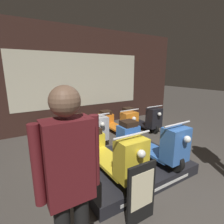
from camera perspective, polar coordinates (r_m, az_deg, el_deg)
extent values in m
plane|color=#423D38|center=(3.19, 22.89, -23.43)|extent=(30.00, 30.00, 0.00)
cube|color=#331E19|center=(5.90, -9.98, 10.71)|extent=(7.81, 0.08, 3.20)
cube|color=beige|center=(5.86, -9.80, 10.21)|extent=(4.30, 0.01, 1.70)
cube|color=black|center=(3.48, 5.46, -17.02)|extent=(2.04, 1.53, 0.20)
cube|color=silver|center=(3.02, 15.01, -23.04)|extent=(1.43, 0.01, 0.05)
cylinder|color=black|center=(2.66, 6.42, -20.98)|extent=(0.09, 0.33, 0.33)
cylinder|color=black|center=(3.66, -6.79, -10.78)|extent=(0.09, 0.33, 0.33)
cube|color=yellow|center=(3.13, -1.40, -15.30)|extent=(0.40, 1.24, 0.05)
cube|color=yellow|center=(2.51, 6.25, -14.93)|extent=(0.42, 0.30, 0.58)
cube|color=yellow|center=(3.61, -6.66, -9.69)|extent=(0.44, 0.35, 0.38)
cube|color=black|center=(3.51, -6.71, -6.04)|extent=(0.32, 0.31, 0.11)
cylinder|color=silver|center=(2.36, 6.59, -7.50)|extent=(0.60, 0.03, 0.03)
sphere|color=white|center=(2.30, 9.59, -13.33)|extent=(0.11, 0.11, 0.11)
cylinder|color=black|center=(3.23, 19.86, -15.05)|extent=(0.09, 0.33, 0.33)
cylinder|color=black|center=(4.10, 5.04, -8.04)|extent=(0.09, 0.33, 0.33)
cube|color=#386BBC|center=(3.63, 11.47, -11.34)|extent=(0.40, 1.24, 0.05)
cube|color=#386BBC|center=(3.11, 19.96, -9.90)|extent=(0.42, 0.30, 0.58)
cube|color=#386BBC|center=(4.05, 5.28, -7.02)|extent=(0.44, 0.35, 0.38)
cube|color=black|center=(3.96, 5.43, -3.72)|extent=(0.32, 0.31, 0.11)
cylinder|color=silver|center=(2.99, 20.62, -3.75)|extent=(0.60, 0.03, 0.03)
sphere|color=white|center=(2.94, 23.35, -8.16)|extent=(0.11, 0.11, 0.11)
cylinder|color=black|center=(4.09, -16.00, -11.62)|extent=(0.09, 0.33, 0.33)
cylinder|color=black|center=(5.31, -20.02, -6.04)|extent=(0.09, 0.33, 0.33)
cube|color=beige|center=(4.70, -18.28, -8.57)|extent=(0.40, 1.24, 0.05)
cube|color=beige|center=(4.00, -16.38, -7.48)|extent=(0.42, 0.30, 0.58)
cube|color=beige|center=(5.26, -20.04, -5.24)|extent=(0.44, 0.35, 0.38)
cube|color=black|center=(5.18, -20.23, -2.68)|extent=(0.32, 0.31, 0.11)
cylinder|color=silver|center=(3.88, -16.69, -2.67)|extent=(0.60, 0.03, 0.03)
sphere|color=white|center=(3.76, -15.70, -6.16)|extent=(0.11, 0.11, 0.11)
cylinder|color=black|center=(4.40, -4.13, -9.29)|extent=(0.09, 0.33, 0.33)
cylinder|color=black|center=(5.55, -10.58, -4.60)|extent=(0.09, 0.33, 0.33)
cube|color=#BCBCC1|center=(4.97, -7.74, -6.78)|extent=(0.40, 1.24, 0.05)
cube|color=#BCBCC1|center=(4.31, -4.35, -5.41)|extent=(0.42, 0.30, 0.58)
cube|color=#BCBCC1|center=(5.50, -10.52, -3.82)|extent=(0.44, 0.35, 0.38)
cube|color=black|center=(5.43, -10.60, -1.36)|extent=(0.32, 0.31, 0.11)
cylinder|color=silver|center=(4.20, -4.38, -0.92)|extent=(0.60, 0.03, 0.03)
sphere|color=white|center=(4.09, -3.06, -4.06)|extent=(0.11, 0.11, 0.11)
cylinder|color=black|center=(4.87, 5.71, -7.04)|extent=(0.09, 0.33, 0.33)
cylinder|color=black|center=(5.93, -2.16, -3.20)|extent=(0.09, 0.33, 0.33)
cube|color=orange|center=(5.38, 1.38, -5.03)|extent=(0.40, 1.24, 0.05)
cube|color=orange|center=(4.79, 5.61, -3.51)|extent=(0.42, 0.30, 0.58)
cube|color=orange|center=(5.88, -2.05, -2.46)|extent=(0.44, 0.35, 0.38)
cube|color=black|center=(5.81, -2.03, -0.15)|extent=(0.32, 0.31, 0.11)
cylinder|color=silver|center=(4.69, 5.77, 0.57)|extent=(0.60, 0.03, 0.03)
sphere|color=white|center=(4.59, 7.21, -2.19)|extent=(0.11, 0.11, 0.11)
cylinder|color=black|center=(5.45, 13.56, -5.08)|extent=(0.09, 0.33, 0.33)
cylinder|color=black|center=(6.42, 5.10, -1.94)|extent=(0.09, 0.33, 0.33)
cube|color=black|center=(5.92, 8.97, -3.47)|extent=(0.40, 1.24, 0.05)
cube|color=black|center=(5.38, 13.55, -1.91)|extent=(0.42, 0.30, 0.58)
cube|color=black|center=(6.38, 5.25, -1.25)|extent=(0.44, 0.35, 0.38)
cube|color=black|center=(6.31, 5.34, 0.90)|extent=(0.32, 0.31, 0.11)
cylinder|color=silver|center=(5.30, 13.82, 1.74)|extent=(0.60, 0.03, 0.03)
sphere|color=white|center=(5.20, 15.24, -0.68)|extent=(0.11, 0.11, 0.11)
cube|color=#5B191E|center=(1.44, -14.01, -15.22)|extent=(0.37, 0.21, 0.67)
cylinder|color=#5B191E|center=(1.39, -23.24, -15.85)|extent=(0.08, 0.08, 0.62)
cylinder|color=#5B191E|center=(1.50, -5.71, -12.50)|extent=(0.08, 0.08, 0.62)
sphere|color=brown|center=(1.28, -15.19, 3.45)|extent=(0.23, 0.23, 0.23)
cube|color=black|center=(2.37, 9.54, -24.80)|extent=(0.41, 0.04, 0.80)
cube|color=beige|center=(2.33, 9.97, -23.89)|extent=(0.34, 0.01, 0.48)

